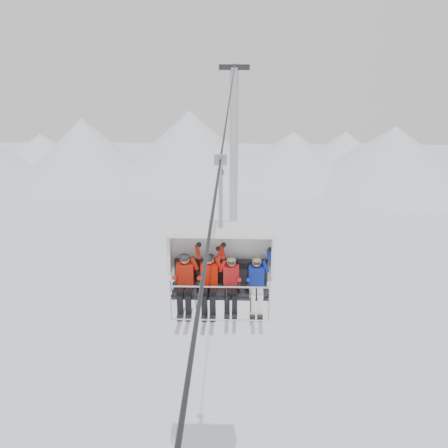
{
  "coord_description": "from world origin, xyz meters",
  "views": [
    {
      "loc": [
        0.47,
        -15.43,
        16.48
      ],
      "look_at": [
        0.0,
        0.0,
        10.7
      ],
      "focal_mm": 45.0,
      "sensor_mm": 36.0,
      "label": 1
    }
  ],
  "objects_px": {
    "skier_far_left": "(185,281)",
    "skier_center_right": "(231,283)",
    "lift_tower_right": "(234,179)",
    "skier_center_left": "(209,281)",
    "skier_far_right": "(256,284)",
    "chairlift_carrier": "(221,258)"
  },
  "relations": [
    {
      "from": "skier_far_left",
      "to": "skier_far_right",
      "type": "bearing_deg",
      "value": -0.33
    },
    {
      "from": "lift_tower_right",
      "to": "skier_far_right",
      "type": "bearing_deg",
      "value": -87.94
    },
    {
      "from": "skier_center_left",
      "to": "skier_far_right",
      "type": "xyz_separation_m",
      "value": [
        1.18,
        -0.01,
        -0.04
      ]
    },
    {
      "from": "skier_far_left",
      "to": "skier_center_left",
      "type": "relative_size",
      "value": 1.0
    },
    {
      "from": "skier_far_left",
      "to": "skier_center_left",
      "type": "xyz_separation_m",
      "value": [
        0.61,
        0.0,
        0.0
      ]
    },
    {
      "from": "skier_far_left",
      "to": "skier_center_right",
      "type": "distance_m",
      "value": 1.16
    },
    {
      "from": "skier_far_left",
      "to": "skier_center_left",
      "type": "bearing_deg",
      "value": 0.04
    },
    {
      "from": "chairlift_carrier",
      "to": "skier_far_left",
      "type": "relative_size",
      "value": 2.35
    },
    {
      "from": "skier_center_left",
      "to": "skier_far_right",
      "type": "height_order",
      "value": "skier_center_left"
    },
    {
      "from": "chairlift_carrier",
      "to": "skier_center_right",
      "type": "height_order",
      "value": "chairlift_carrier"
    },
    {
      "from": "lift_tower_right",
      "to": "skier_center_right",
      "type": "distance_m",
      "value": 25.23
    },
    {
      "from": "chairlift_carrier",
      "to": "skier_far_right",
      "type": "height_order",
      "value": "chairlift_carrier"
    },
    {
      "from": "skier_center_left",
      "to": "skier_far_left",
      "type": "bearing_deg",
      "value": -179.96
    },
    {
      "from": "skier_far_right",
      "to": "skier_center_right",
      "type": "bearing_deg",
      "value": 179.96
    },
    {
      "from": "lift_tower_right",
      "to": "skier_far_left",
      "type": "distance_m",
      "value": 25.25
    },
    {
      "from": "skier_center_right",
      "to": "skier_far_right",
      "type": "height_order",
      "value": "skier_center_right"
    },
    {
      "from": "lift_tower_right",
      "to": "skier_center_right",
      "type": "xyz_separation_m",
      "value": [
        0.26,
        -24.84,
        4.41
      ]
    },
    {
      "from": "lift_tower_right",
      "to": "skier_far_right",
      "type": "xyz_separation_m",
      "value": [
        0.89,
        -24.84,
        4.41
      ]
    },
    {
      "from": "chairlift_carrier",
      "to": "skier_far_right",
      "type": "xyz_separation_m",
      "value": [
        0.89,
        -0.32,
        -0.53
      ]
    },
    {
      "from": "lift_tower_right",
      "to": "skier_far_left",
      "type": "relative_size",
      "value": 7.95
    },
    {
      "from": "skier_center_left",
      "to": "skier_far_right",
      "type": "distance_m",
      "value": 1.18
    },
    {
      "from": "skier_far_left",
      "to": "skier_center_right",
      "type": "relative_size",
      "value": 1.0
    }
  ]
}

